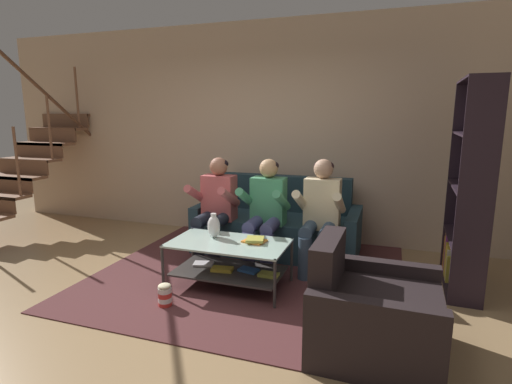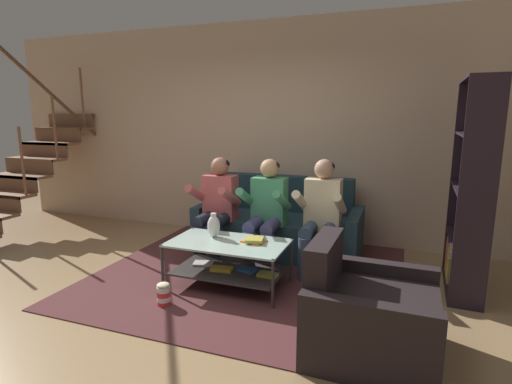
{
  "view_description": "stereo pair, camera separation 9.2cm",
  "coord_description": "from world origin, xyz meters",
  "px_view_note": "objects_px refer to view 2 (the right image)",
  "views": [
    {
      "loc": [
        1.69,
        -2.81,
        1.68
      ],
      "look_at": [
        0.4,
        0.97,
        0.91
      ],
      "focal_mm": 28.0,
      "sensor_mm": 36.0,
      "label": 1
    },
    {
      "loc": [
        1.78,
        -2.77,
        1.68
      ],
      "look_at": [
        0.4,
        0.97,
        0.91
      ],
      "focal_mm": 28.0,
      "sensor_mm": 36.0,
      "label": 2
    }
  ],
  "objects_px": {
    "person_seated_middle": "(266,208)",
    "popcorn_tub": "(164,294)",
    "person_seated_left": "(216,204)",
    "person_seated_right": "(321,212)",
    "vase": "(214,226)",
    "armchair": "(368,316)",
    "couch": "(279,227)",
    "bookshelf": "(473,208)",
    "coffee_table": "(229,257)",
    "book_stack": "(254,240)"
  },
  "relations": [
    {
      "from": "person_seated_middle",
      "to": "popcorn_tub",
      "type": "xyz_separation_m",
      "value": [
        -0.54,
        -1.25,
        -0.55
      ]
    },
    {
      "from": "person_seated_left",
      "to": "person_seated_right",
      "type": "xyz_separation_m",
      "value": [
        1.22,
        0.0,
        0.01
      ]
    },
    {
      "from": "vase",
      "to": "armchair",
      "type": "height_order",
      "value": "armchair"
    },
    {
      "from": "couch",
      "to": "armchair",
      "type": "xyz_separation_m",
      "value": [
        1.23,
        -1.88,
        -0.02
      ]
    },
    {
      "from": "person_seated_middle",
      "to": "bookshelf",
      "type": "relative_size",
      "value": 0.6
    },
    {
      "from": "coffee_table",
      "to": "book_stack",
      "type": "bearing_deg",
      "value": 19.12
    },
    {
      "from": "coffee_table",
      "to": "bookshelf",
      "type": "xyz_separation_m",
      "value": [
        2.21,
        0.8,
        0.5
      ]
    },
    {
      "from": "bookshelf",
      "to": "person_seated_left",
      "type": "bearing_deg",
      "value": -177.4
    },
    {
      "from": "couch",
      "to": "bookshelf",
      "type": "relative_size",
      "value": 0.99
    },
    {
      "from": "coffee_table",
      "to": "popcorn_tub",
      "type": "distance_m",
      "value": 0.72
    },
    {
      "from": "book_stack",
      "to": "couch",
      "type": "bearing_deg",
      "value": 94.05
    },
    {
      "from": "book_stack",
      "to": "person_seated_left",
      "type": "bearing_deg",
      "value": 139.31
    },
    {
      "from": "person_seated_right",
      "to": "couch",
      "type": "bearing_deg",
      "value": 139.61
    },
    {
      "from": "popcorn_tub",
      "to": "coffee_table",
      "type": "bearing_deg",
      "value": 56.5
    },
    {
      "from": "couch",
      "to": "popcorn_tub",
      "type": "xyz_separation_m",
      "value": [
        -0.54,
        -1.78,
        -0.2
      ]
    },
    {
      "from": "person_seated_middle",
      "to": "person_seated_right",
      "type": "bearing_deg",
      "value": 0.17
    },
    {
      "from": "couch",
      "to": "person_seated_right",
      "type": "xyz_separation_m",
      "value": [
        0.61,
        -0.52,
        0.37
      ]
    },
    {
      "from": "bookshelf",
      "to": "person_seated_middle",
      "type": "bearing_deg",
      "value": -176.64
    },
    {
      "from": "vase",
      "to": "book_stack",
      "type": "xyz_separation_m",
      "value": [
        0.44,
        -0.02,
        -0.1
      ]
    },
    {
      "from": "vase",
      "to": "popcorn_tub",
      "type": "relative_size",
      "value": 1.17
    },
    {
      "from": "book_stack",
      "to": "bookshelf",
      "type": "bearing_deg",
      "value": 19.93
    },
    {
      "from": "couch",
      "to": "person_seated_middle",
      "type": "distance_m",
      "value": 0.63
    },
    {
      "from": "person_seated_middle",
      "to": "book_stack",
      "type": "relative_size",
      "value": 4.95
    },
    {
      "from": "person_seated_left",
      "to": "coffee_table",
      "type": "height_order",
      "value": "person_seated_left"
    },
    {
      "from": "person_seated_left",
      "to": "person_seated_right",
      "type": "distance_m",
      "value": 1.22
    },
    {
      "from": "coffee_table",
      "to": "armchair",
      "type": "relative_size",
      "value": 1.29
    },
    {
      "from": "armchair",
      "to": "popcorn_tub",
      "type": "xyz_separation_m",
      "value": [
        -1.77,
        0.11,
        -0.17
      ]
    },
    {
      "from": "person_seated_right",
      "to": "armchair",
      "type": "xyz_separation_m",
      "value": [
        0.61,
        -1.36,
        -0.39
      ]
    },
    {
      "from": "coffee_table",
      "to": "bookshelf",
      "type": "bearing_deg",
      "value": 19.85
    },
    {
      "from": "vase",
      "to": "book_stack",
      "type": "distance_m",
      "value": 0.46
    },
    {
      "from": "person_seated_middle",
      "to": "person_seated_left",
      "type": "bearing_deg",
      "value": -179.96
    },
    {
      "from": "coffee_table",
      "to": "popcorn_tub",
      "type": "relative_size",
      "value": 5.37
    },
    {
      "from": "coffee_table",
      "to": "bookshelf",
      "type": "height_order",
      "value": "bookshelf"
    },
    {
      "from": "couch",
      "to": "popcorn_tub",
      "type": "bearing_deg",
      "value": -106.93
    },
    {
      "from": "person_seated_right",
      "to": "armchair",
      "type": "height_order",
      "value": "person_seated_right"
    },
    {
      "from": "armchair",
      "to": "popcorn_tub",
      "type": "relative_size",
      "value": 4.16
    },
    {
      "from": "popcorn_tub",
      "to": "vase",
      "type": "bearing_deg",
      "value": 75.49
    },
    {
      "from": "person_seated_left",
      "to": "coffee_table",
      "type": "distance_m",
      "value": 0.89
    },
    {
      "from": "person_seated_left",
      "to": "popcorn_tub",
      "type": "xyz_separation_m",
      "value": [
        0.07,
        -1.25,
        -0.55
      ]
    },
    {
      "from": "couch",
      "to": "armchair",
      "type": "distance_m",
      "value": 2.25
    },
    {
      "from": "person_seated_left",
      "to": "coffee_table",
      "type": "bearing_deg",
      "value": -56.15
    },
    {
      "from": "armchair",
      "to": "popcorn_tub",
      "type": "distance_m",
      "value": 1.78
    },
    {
      "from": "coffee_table",
      "to": "armchair",
      "type": "distance_m",
      "value": 1.55
    },
    {
      "from": "person_seated_middle",
      "to": "coffee_table",
      "type": "distance_m",
      "value": 0.78
    },
    {
      "from": "person_seated_middle",
      "to": "armchair",
      "type": "bearing_deg",
      "value": -48.0
    },
    {
      "from": "coffee_table",
      "to": "book_stack",
      "type": "relative_size",
      "value": 4.74
    },
    {
      "from": "person_seated_right",
      "to": "armchair",
      "type": "bearing_deg",
      "value": -65.74
    },
    {
      "from": "person_seated_left",
      "to": "person_seated_middle",
      "type": "relative_size",
      "value": 1.0
    },
    {
      "from": "popcorn_tub",
      "to": "couch",
      "type": "bearing_deg",
      "value": 73.07
    },
    {
      "from": "bookshelf",
      "to": "coffee_table",
      "type": "bearing_deg",
      "value": -160.15
    }
  ]
}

